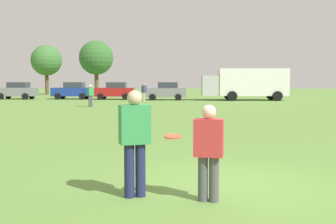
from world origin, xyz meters
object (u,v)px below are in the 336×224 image
Objects in this scene: bystander_sideline_watcher at (90,94)px; parked_car_mid_right at (115,91)px; player_thrower at (135,137)px; parked_car_near_right at (166,91)px; frisbee at (172,136)px; traffic_cone at (136,129)px; bystander_field_marshal at (144,91)px; parked_car_mid_left at (17,91)px; parked_car_center at (73,91)px; player_defender at (209,148)px; box_truck at (246,83)px.

parked_car_mid_right is at bearing 92.05° from bystander_sideline_watcher.
parked_car_near_right is at bearing 92.40° from player_thrower.
frisbee is 0.16× the size of bystander_sideline_watcher.
traffic_cone is at bearing -77.99° from parked_car_mid_right.
parked_car_mid_left is at bearing 163.84° from bystander_field_marshal.
frisbee is 36.84m from parked_car_mid_right.
player_defender is at bearing -70.63° from parked_car_center.
parked_car_mid_right and parked_car_near_right have the same top height.
parked_car_mid_right is at bearing 169.74° from parked_car_near_right.
bystander_sideline_watcher is (11.08, -12.49, 0.03)m from parked_car_mid_left.
traffic_cone is 16.64m from bystander_sideline_watcher.
parked_car_near_right is at bearing 93.42° from frisbee.
bystander_sideline_watcher is at bearing 109.45° from traffic_cone.
box_truck is (18.27, -1.79, 0.83)m from parked_car_center.
bystander_sideline_watcher is (-7.75, 23.67, 0.07)m from player_defender.
parked_car_mid_left is at bearing 131.57° from bystander_sideline_watcher.
parked_car_mid_left reaches higher than player_thrower.
parked_car_center is at bearing 175.03° from parked_car_mid_right.
parked_car_center is 10.25m from parked_car_near_right.
parked_car_mid_left is at bearing 120.54° from traffic_cone.
parked_car_mid_left is at bearing 179.74° from parked_car_mid_right.
player_thrower is 0.42× the size of parked_car_mid_right.
player_thrower is 1.14× the size of player_defender.
bystander_sideline_watcher is (5.09, -12.85, 0.03)m from parked_car_center.
traffic_cone is 0.29× the size of bystander_sideline_watcher.
player_thrower is 36.60m from parked_car_mid_right.
player_defender is 0.18× the size of box_truck.
box_truck reaches higher than bystander_field_marshal.
frisbee is at bearing -78.41° from traffic_cone.
box_truck reaches higher than bystander_sideline_watcher.
parked_car_mid_left is at bearing 176.30° from parked_car_near_right.
box_truck is at bearing 81.11° from player_defender.
player_thrower is 40.06m from parked_car_mid_left.
parked_car_near_right is at bearing 66.14° from bystander_sideline_watcher.
parked_car_mid_left is (-18.24, 36.09, -0.12)m from frisbee.
parked_car_mid_right is at bearing 102.01° from traffic_cone.
parked_car_mid_right is 2.47× the size of bystander_field_marshal.
bystander_field_marshal is at bearing 95.72° from traffic_cone.
frisbee is 35.19m from box_truck.
player_thrower reaches higher than bystander_sideline_watcher.
parked_car_center is (-12.84, 36.52, 0.05)m from player_defender.
box_truck is 10.44m from bystander_field_marshal.
bystander_field_marshal is (-10.05, -2.69, -0.78)m from box_truck.
parked_car_mid_left is 0.50× the size of box_truck.
frisbee is (-0.59, 0.07, 0.17)m from player_defender.
frisbee is 32.23m from bystander_field_marshal.
parked_car_mid_left is 1.00× the size of parked_car_center.
traffic_cone is at bearing -84.28° from bystander_field_marshal.
bystander_sideline_watcher is 8.94m from bystander_field_marshal.
box_truck reaches higher than traffic_cone.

